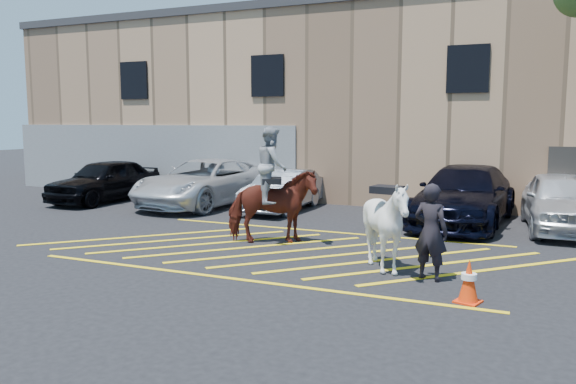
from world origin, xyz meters
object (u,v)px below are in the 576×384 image
at_px(car_white_suv, 563,201).
at_px(mounted_bay, 272,197).
at_px(saddled_white, 386,226).
at_px(car_silver_sedan, 283,190).
at_px(handler, 431,232).
at_px(car_white_pickup, 205,183).
at_px(traffic_cone, 469,281).
at_px(car_blue_suv, 464,195).
at_px(car_black_suv, 105,180).

xyz_separation_m(car_white_suv, mounted_bay, (-6.56, -4.55, 0.34)).
height_order(mounted_bay, saddled_white, mounted_bay).
relative_size(car_silver_sedan, handler, 2.25).
height_order(car_white_pickup, car_white_suv, car_white_pickup).
bearing_deg(saddled_white, car_white_suv, 60.51).
bearing_deg(mounted_bay, saddled_white, -25.04).
bearing_deg(saddled_white, traffic_cone, -38.34).
xyz_separation_m(car_silver_sedan, car_blue_suv, (5.82, -0.17, 0.16)).
distance_m(car_silver_sedan, saddled_white, 7.98).
bearing_deg(traffic_cone, car_white_pickup, 142.04).
height_order(mounted_bay, traffic_cone, mounted_bay).
xyz_separation_m(car_white_pickup, car_white_suv, (11.32, -0.13, -0.01)).
relative_size(saddled_white, traffic_cone, 2.59).
xyz_separation_m(car_white_pickup, car_silver_sedan, (2.94, 0.08, -0.14)).
distance_m(car_silver_sedan, car_white_suv, 8.38).
xyz_separation_m(handler, traffic_cone, (0.80, -1.11, -0.55)).
bearing_deg(car_white_pickup, saddled_white, -31.92).
relative_size(handler, mounted_bay, 0.64).
bearing_deg(handler, car_black_suv, -7.26).
bearing_deg(car_white_suv, car_blue_suv, 174.32).
xyz_separation_m(car_blue_suv, mounted_bay, (-4.01, -4.59, 0.31)).
distance_m(car_white_suv, mounted_bay, 7.99).
bearing_deg(saddled_white, car_silver_sedan, 128.55).
relative_size(car_blue_suv, handler, 3.14).
xyz_separation_m(mounted_bay, traffic_cone, (4.85, -2.82, -0.78)).
height_order(car_black_suv, car_white_suv, car_white_suv).
distance_m(car_black_suv, handler, 14.00).
distance_m(car_black_suv, car_blue_suv, 12.71).
distance_m(car_white_pickup, car_silver_sedan, 2.95).
relative_size(car_white_pickup, saddled_white, 3.10).
bearing_deg(traffic_cone, mounted_bay, 149.87).
bearing_deg(traffic_cone, saddled_white, 141.66).
relative_size(car_white_suv, handler, 2.58).
bearing_deg(mounted_bay, car_blue_suv, 48.89).
bearing_deg(car_black_suv, mounted_bay, -21.84).
bearing_deg(car_blue_suv, car_white_pickup, -175.54).
xyz_separation_m(car_black_suv, saddled_white, (11.85, -5.56, 0.14)).
relative_size(car_black_suv, handler, 2.54).
xyz_separation_m(car_silver_sedan, traffic_cone, (6.67, -7.58, -0.31)).
distance_m(handler, traffic_cone, 1.48).
distance_m(handler, mounted_bay, 4.40).
distance_m(mounted_bay, saddled_white, 3.49).
bearing_deg(car_white_pickup, car_white_suv, 5.30).
relative_size(car_black_suv, mounted_bay, 1.64).
bearing_deg(car_blue_suv, traffic_cone, -78.45).
relative_size(car_white_pickup, traffic_cone, 8.03).
height_order(car_white_pickup, mounted_bay, mounted_bay).
distance_m(car_black_suv, car_white_suv, 15.27).
relative_size(car_white_pickup, car_silver_sedan, 1.43).
bearing_deg(car_black_suv, car_white_suv, 5.07).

